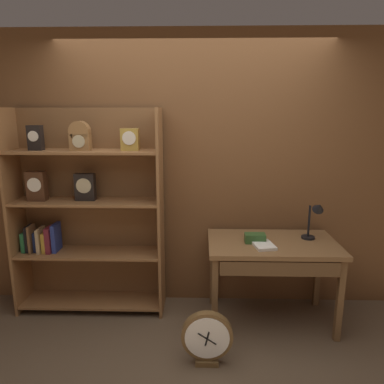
% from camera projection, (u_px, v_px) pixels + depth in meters
% --- Properties ---
extents(ground_plane, '(10.00, 10.00, 0.00)m').
position_uv_depth(ground_plane, '(190.00, 384.00, 2.51)').
color(ground_plane, brown).
extents(back_wood_panel, '(4.80, 0.05, 2.60)m').
position_uv_depth(back_wood_panel, '(194.00, 173.00, 3.41)').
color(back_wood_panel, brown).
rests_on(back_wood_panel, ground).
extents(bookshelf, '(1.37, 0.36, 1.91)m').
position_uv_depth(bookshelf, '(84.00, 212.00, 3.32)').
color(bookshelf, brown).
rests_on(bookshelf, ground).
extents(workbench, '(1.12, 0.67, 0.76)m').
position_uv_depth(workbench, '(273.00, 253.00, 3.11)').
color(workbench, brown).
rests_on(workbench, ground).
extents(desk_lamp, '(0.17, 0.17, 0.37)m').
position_uv_depth(desk_lamp, '(315.00, 216.00, 3.12)').
color(desk_lamp, black).
rests_on(desk_lamp, workbench).
extents(toolbox_small, '(0.18, 0.10, 0.08)m').
position_uv_depth(toolbox_small, '(255.00, 238.00, 3.09)').
color(toolbox_small, '#2D5123').
rests_on(toolbox_small, workbench).
extents(open_repair_manual, '(0.20, 0.25, 0.02)m').
position_uv_depth(open_repair_manual, '(263.00, 245.00, 3.00)').
color(open_repair_manual, silver).
rests_on(open_repair_manual, workbench).
extents(round_clock_large, '(0.39, 0.11, 0.43)m').
position_uv_depth(round_clock_large, '(207.00, 338.00, 2.67)').
color(round_clock_large, brown).
rests_on(round_clock_large, ground).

